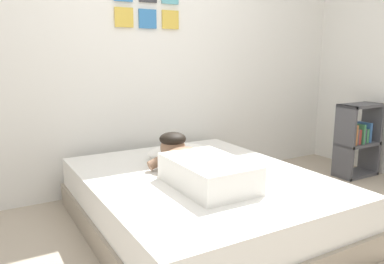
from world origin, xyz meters
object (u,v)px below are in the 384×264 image
(bed, at_px, (200,202))
(person_lying, at_px, (197,165))
(cell_phone, at_px, (169,178))
(pillow, at_px, (178,152))
(coffee_cup, at_px, (191,157))
(bookshelf, at_px, (357,139))

(bed, bearing_deg, person_lying, -130.71)
(person_lying, relative_size, cell_phone, 6.57)
(bed, bearing_deg, pillow, 81.49)
(person_lying, relative_size, coffee_cup, 7.36)
(person_lying, distance_m, coffee_cup, 0.47)
(person_lying, height_order, cell_phone, person_lying)
(bed, bearing_deg, coffee_cup, 71.20)
(bed, relative_size, person_lying, 2.10)
(pillow, distance_m, bookshelf, 1.97)
(bed, height_order, person_lying, person_lying)
(bed, bearing_deg, bookshelf, 6.62)
(bed, height_order, cell_phone, cell_phone)
(coffee_cup, distance_m, cell_phone, 0.45)
(pillow, xyz_separation_m, person_lying, (-0.15, -0.57, 0.05))
(person_lying, xyz_separation_m, bookshelf, (2.10, 0.33, -0.11))
(bed, relative_size, coffee_cup, 15.48)
(cell_phone, bearing_deg, bookshelf, 5.01)
(cell_phone, relative_size, bookshelf, 0.19)
(bookshelf, bearing_deg, cell_phone, -174.99)
(person_lying, bearing_deg, bed, 49.29)
(coffee_cup, height_order, bookshelf, bookshelf)
(bed, bearing_deg, cell_phone, 170.68)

